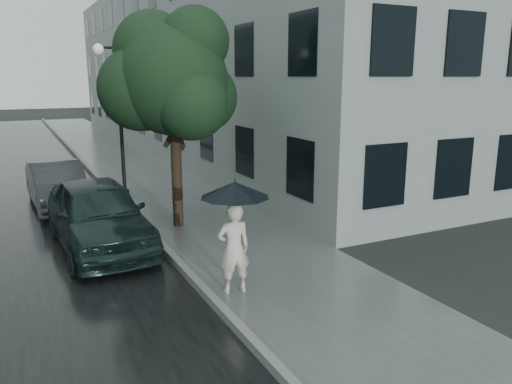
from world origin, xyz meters
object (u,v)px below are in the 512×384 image
lamp_post (115,111)px  car_far (58,185)px  car_near (98,214)px  pedestrian (234,249)px  street_tree (172,79)px

lamp_post → car_far: 2.95m
car_near → car_far: 4.34m
lamp_post → car_far: lamp_post is taller
pedestrian → car_far: size_ratio=0.41×
car_far → lamp_post: bearing=16.0°
pedestrian → lamp_post: size_ratio=0.34×
street_tree → lamp_post: (-0.68, 4.01, -1.01)m
street_tree → pedestrian: bearing=-94.7°
pedestrian → car_near: size_ratio=0.36×
street_tree → car_near: bearing=-155.4°
lamp_post → car_far: (-1.96, -0.68, -2.10)m
pedestrian → car_far: bearing=-69.1°
street_tree → car_far: street_tree is taller
car_far → street_tree: bearing=-54.7°
car_near → car_far: size_ratio=1.14×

